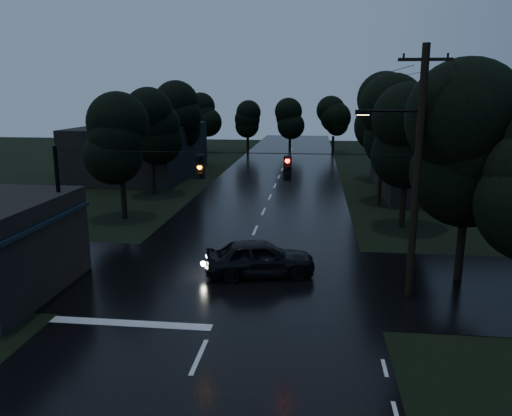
# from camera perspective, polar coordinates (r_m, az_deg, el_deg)

# --- Properties ---
(main_road) EXTENTS (12.00, 120.00, 0.02)m
(main_road) POSITION_cam_1_polar(r_m,az_deg,el_deg) (40.01, 1.60, 1.22)
(main_road) COLOR black
(main_road) RESTS_ON ground
(cross_street) EXTENTS (60.00, 9.00, 0.02)m
(cross_street) POSITION_cam_1_polar(r_m,az_deg,el_deg) (22.82, -2.51, -8.00)
(cross_street) COLOR black
(cross_street) RESTS_ON ground
(building_far_right) EXTENTS (10.00, 14.00, 4.40)m
(building_far_right) POSITION_cam_1_polar(r_m,az_deg,el_deg) (44.69, 20.35, 4.52)
(building_far_right) COLOR black
(building_far_right) RESTS_ON ground
(building_far_left) EXTENTS (10.00, 16.00, 5.00)m
(building_far_left) POSITION_cam_1_polar(r_m,az_deg,el_deg) (52.35, -12.90, 6.46)
(building_far_left) COLOR black
(building_far_left) RESTS_ON ground
(utility_pole_main) EXTENTS (3.50, 0.30, 10.00)m
(utility_pole_main) POSITION_cam_1_polar(r_m,az_deg,el_deg) (20.61, 17.71, 4.26)
(utility_pole_main) COLOR black
(utility_pole_main) RESTS_ON ground
(utility_pole_far) EXTENTS (2.00, 0.30, 7.50)m
(utility_pole_far) POSITION_cam_1_polar(r_m,az_deg,el_deg) (37.58, 14.14, 6.06)
(utility_pole_far) COLOR black
(utility_pole_far) RESTS_ON ground
(anchor_pole_left) EXTENTS (0.18, 0.18, 6.00)m
(anchor_pole_left) POSITION_cam_1_polar(r_m,az_deg,el_deg) (23.41, -21.44, -0.68)
(anchor_pole_left) COLOR black
(anchor_pole_left) RESTS_ON ground
(span_signals) EXTENTS (15.00, 0.37, 1.12)m
(span_signals) POSITION_cam_1_polar(r_m,az_deg,el_deg) (20.43, -1.56, 4.76)
(span_signals) COLOR black
(span_signals) RESTS_ON ground
(tree_corner_near) EXTENTS (4.48, 4.48, 9.44)m
(tree_corner_near) POSITION_cam_1_polar(r_m,az_deg,el_deg) (23.07, 23.29, 6.53)
(tree_corner_near) COLOR black
(tree_corner_near) RESTS_ON ground
(tree_left_a) EXTENTS (3.92, 3.92, 8.26)m
(tree_left_a) POSITION_cam_1_polar(r_m,az_deg,el_deg) (33.56, -15.26, 7.55)
(tree_left_a) COLOR black
(tree_left_a) RESTS_ON ground
(tree_left_b) EXTENTS (4.20, 4.20, 8.85)m
(tree_left_b) POSITION_cam_1_polar(r_m,az_deg,el_deg) (41.23, -11.93, 9.18)
(tree_left_b) COLOR black
(tree_left_b) RESTS_ON ground
(tree_left_c) EXTENTS (4.48, 4.48, 9.44)m
(tree_left_c) POSITION_cam_1_polar(r_m,az_deg,el_deg) (50.93, -9.01, 10.40)
(tree_left_c) COLOR black
(tree_left_c) RESTS_ON ground
(tree_right_a) EXTENTS (4.20, 4.20, 8.85)m
(tree_right_a) POSITION_cam_1_polar(r_m,az_deg,el_deg) (31.61, 16.93, 7.82)
(tree_right_a) COLOR black
(tree_right_a) RESTS_ON ground
(tree_right_b) EXTENTS (4.48, 4.48, 9.44)m
(tree_right_b) POSITION_cam_1_polar(r_m,az_deg,el_deg) (39.55, 15.84, 9.37)
(tree_right_b) COLOR black
(tree_right_b) RESTS_ON ground
(tree_right_c) EXTENTS (4.76, 4.76, 10.03)m
(tree_right_c) POSITION_cam_1_polar(r_m,az_deg,el_deg) (49.51, 14.78, 10.50)
(tree_right_c) COLOR black
(tree_right_c) RESTS_ON ground
(car) EXTENTS (5.31, 3.05, 1.70)m
(car) POSITION_cam_1_polar(r_m,az_deg,el_deg) (22.83, 0.47, -5.70)
(car) COLOR black
(car) RESTS_ON ground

